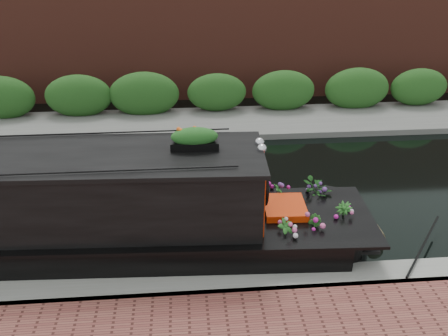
{
  "coord_description": "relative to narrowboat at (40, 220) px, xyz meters",
  "views": [
    {
      "loc": [
        1.15,
        -9.75,
        5.52
      ],
      "look_at": [
        1.93,
        -0.6,
        0.96
      ],
      "focal_mm": 40.0,
      "sensor_mm": 36.0,
      "label": 1
    }
  ],
  "objects": [
    {
      "name": "near_bank_coping",
      "position": [
        1.46,
        -1.26,
        -0.79
      ],
      "size": [
        40.0,
        0.6,
        0.5
      ],
      "primitive_type": "cube",
      "color": "gray",
      "rests_on": "ground"
    },
    {
      "name": "narrowboat",
      "position": [
        0.0,
        0.0,
        0.0
      ],
      "size": [
        11.39,
        2.47,
        2.66
      ],
      "rotation": [
        0.0,
        0.0,
        -0.04
      ],
      "color": "black",
      "rests_on": "ground"
    },
    {
      "name": "rope_fender",
      "position": [
        6.14,
        -0.0,
        -0.64
      ],
      "size": [
        0.31,
        0.36,
        0.31
      ],
      "primitive_type": "cylinder",
      "rotation": [
        1.57,
        0.0,
        0.0
      ],
      "color": "brown",
      "rests_on": "ground"
    },
    {
      "name": "far_hedge",
      "position": [
        1.46,
        7.14,
        -0.79
      ],
      "size": [
        40.0,
        1.1,
        2.8
      ],
      "primitive_type": "cube",
      "color": "#22521B",
      "rests_on": "ground"
    },
    {
      "name": "ground",
      "position": [
        1.46,
        2.04,
        -0.79
      ],
      "size": [
        80.0,
        80.0,
        0.0
      ],
      "primitive_type": "plane",
      "color": "black",
      "rests_on": "ground"
    },
    {
      "name": "far_bank_path",
      "position": [
        1.46,
        6.24,
        -0.79
      ],
      "size": [
        40.0,
        2.4,
        0.34
      ],
      "primitive_type": "cube",
      "color": "slate",
      "rests_on": "ground"
    },
    {
      "name": "far_brick_wall",
      "position": [
        1.46,
        9.24,
        -0.79
      ],
      "size": [
        40.0,
        1.0,
        8.0
      ],
      "primitive_type": "cube",
      "color": "brown",
      "rests_on": "ground"
    }
  ]
}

